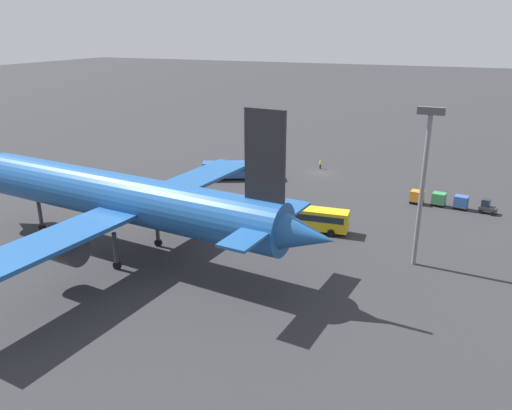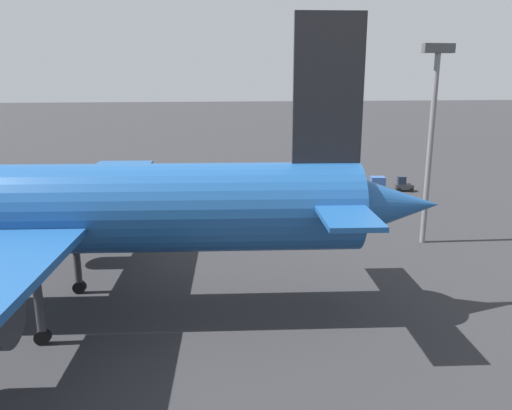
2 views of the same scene
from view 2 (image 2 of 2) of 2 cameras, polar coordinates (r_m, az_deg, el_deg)
ground_plane at (r=76.85m, az=-7.16°, el=2.71°), size 600.00×600.00×0.00m
airplane at (r=33.88m, az=-24.67°, el=-0.64°), size 52.29×44.82×18.85m
shuttle_bus_near at (r=67.85m, az=-17.53°, el=2.29°), size 12.81×7.89×3.14m
shuttle_bus_far at (r=49.81m, az=1.16°, el=-1.17°), size 10.64×3.59×3.12m
baggage_tug at (r=72.16m, az=16.48°, el=2.27°), size 2.63×2.08×2.10m
worker_person at (r=79.53m, az=-7.87°, el=3.71°), size 0.38×0.38×1.74m
cargo_cart_blue at (r=70.99m, az=13.71°, el=2.47°), size 2.23×1.97×2.06m
cargo_cart_green at (r=70.06m, az=11.23°, el=2.45°), size 2.23×1.97×2.06m
cargo_cart_orange at (r=68.86m, az=8.78°, el=2.35°), size 2.23×1.97×2.06m
light_pole at (r=48.03m, az=19.47°, el=8.60°), size 2.80×0.70×18.06m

